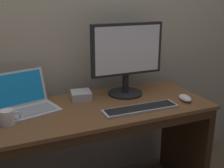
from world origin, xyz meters
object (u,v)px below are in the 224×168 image
at_px(computer_mouse, 185,98).
at_px(coffee_mug, 8,117).
at_px(wired_keyboard, 141,109).
at_px(external_drive_box, 81,95).
at_px(external_monitor, 127,55).
at_px(laptop_silver, 24,100).

height_order(computer_mouse, coffee_mug, coffee_mug).
xyz_separation_m(wired_keyboard, coffee_mug, (-0.78, 0.10, 0.03)).
bearing_deg(external_drive_box, external_monitor, -8.77).
relative_size(laptop_silver, computer_mouse, 3.41).
bearing_deg(external_drive_box, wired_keyboard, -49.64).
height_order(laptop_silver, external_drive_box, laptop_silver).
relative_size(external_monitor, wired_keyboard, 1.06).
bearing_deg(laptop_silver, external_drive_box, 6.09).
xyz_separation_m(external_monitor, wired_keyboard, (-0.04, -0.29, -0.28)).
distance_m(external_monitor, coffee_mug, 0.87).
relative_size(laptop_silver, wired_keyboard, 0.84).
bearing_deg(wired_keyboard, laptop_silver, 156.07).
distance_m(laptop_silver, wired_keyboard, 0.73).
relative_size(laptop_silver, external_monitor, 0.79).
height_order(external_monitor, computer_mouse, external_monitor).
bearing_deg(coffee_mug, laptop_silver, 59.65).
bearing_deg(coffee_mug, external_monitor, 12.50).
xyz_separation_m(laptop_silver, external_drive_box, (0.38, 0.04, -0.03)).
relative_size(laptop_silver, coffee_mug, 3.64).
xyz_separation_m(external_monitor, external_drive_box, (-0.32, 0.05, -0.26)).
bearing_deg(computer_mouse, laptop_silver, 172.30).
xyz_separation_m(wired_keyboard, external_drive_box, (-0.28, 0.34, 0.02)).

